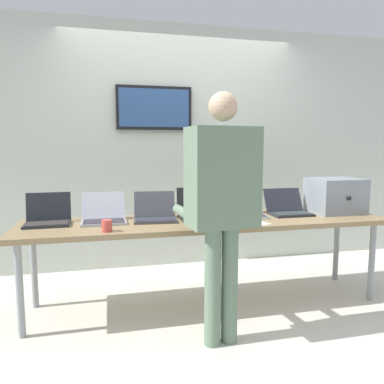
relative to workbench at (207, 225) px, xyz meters
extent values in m
cube|color=silver|center=(0.00, 0.00, -0.69)|extent=(8.00, 8.00, 0.04)
cube|color=beige|center=(0.00, 1.13, 0.64)|extent=(8.00, 0.06, 2.63)
cube|color=black|center=(-0.29, 1.08, 1.06)|extent=(0.80, 0.05, 0.46)
cube|color=#2D4E83|center=(-0.29, 1.06, 1.06)|extent=(0.74, 0.02, 0.40)
cube|color=#8F7550|center=(0.00, 0.00, 0.03)|extent=(3.00, 0.70, 0.04)
cylinder|color=gray|center=(-1.40, -0.25, -0.33)|extent=(0.05, 0.05, 0.68)
cylinder|color=gray|center=(1.40, -0.25, -0.33)|extent=(0.05, 0.05, 0.68)
cylinder|color=gray|center=(-1.40, 0.25, -0.33)|extent=(0.05, 0.05, 0.68)
cylinder|color=gray|center=(1.40, 0.25, -0.33)|extent=(0.05, 0.05, 0.68)
cube|color=gray|center=(1.23, 0.07, 0.20)|extent=(0.43, 0.38, 0.31)
cube|color=black|center=(1.23, -0.13, 0.20)|extent=(0.04, 0.01, 0.03)
cube|color=#21262D|center=(-1.25, 0.06, 0.06)|extent=(0.34, 0.24, 0.02)
cube|color=#35302D|center=(-1.25, 0.05, 0.07)|extent=(0.31, 0.19, 0.00)
cube|color=#21262D|center=(-1.26, 0.19, 0.18)|extent=(0.34, 0.06, 0.22)
cube|color=white|center=(-1.26, 0.19, 0.18)|extent=(0.31, 0.05, 0.19)
cube|color=#AAAEBB|center=(-0.83, 0.04, 0.06)|extent=(0.35, 0.24, 0.02)
cube|color=#2E2B33|center=(-0.83, 0.03, 0.07)|extent=(0.32, 0.19, 0.00)
cube|color=#AAAEBB|center=(-0.83, 0.21, 0.17)|extent=(0.35, 0.12, 0.21)
cube|color=#18242E|center=(-0.83, 0.21, 0.17)|extent=(0.32, 0.10, 0.18)
cube|color=#3A3B42|center=(-0.42, 0.03, 0.06)|extent=(0.36, 0.25, 0.02)
cube|color=#2B2D38|center=(-0.42, 0.02, 0.07)|extent=(0.33, 0.20, 0.00)
cube|color=#3A3B42|center=(-0.41, 0.18, 0.17)|extent=(0.35, 0.13, 0.20)
cube|color=#231832|center=(-0.41, 0.19, 0.17)|extent=(0.32, 0.11, 0.18)
cube|color=black|center=(-0.03, 0.05, 0.06)|extent=(0.38, 0.24, 0.02)
cube|color=#293333|center=(-0.03, 0.04, 0.07)|extent=(0.35, 0.19, 0.00)
cube|color=black|center=(-0.03, 0.19, 0.18)|extent=(0.37, 0.05, 0.23)
cube|color=#2F5336|center=(-0.03, 0.19, 0.18)|extent=(0.35, 0.04, 0.20)
cube|color=#A9B7B9|center=(0.37, 0.04, 0.06)|extent=(0.33, 0.28, 0.02)
cube|color=#312C34|center=(0.37, 0.03, 0.07)|extent=(0.30, 0.23, 0.00)
cube|color=#A9B7B9|center=(0.39, 0.22, 0.18)|extent=(0.32, 0.13, 0.24)
cube|color=#28532F|center=(0.39, 0.22, 0.18)|extent=(0.29, 0.11, 0.21)
cube|color=#23242D|center=(0.77, 0.03, 0.06)|extent=(0.36, 0.22, 0.02)
cube|color=#2C3435|center=(0.77, 0.02, 0.07)|extent=(0.33, 0.17, 0.00)
cube|color=#23242D|center=(0.78, 0.19, 0.17)|extent=(0.36, 0.11, 0.20)
cube|color=white|center=(0.78, 0.19, 0.16)|extent=(0.33, 0.09, 0.17)
cylinder|color=slate|center=(-0.13, -0.64, -0.27)|extent=(0.12, 0.12, 0.81)
cylinder|color=slate|center=(-0.01, -0.62, -0.27)|extent=(0.12, 0.12, 0.81)
cube|color=slate|center=(-0.07, -0.63, 0.45)|extent=(0.47, 0.31, 0.64)
sphere|color=tan|center=(-0.07, -0.63, 0.90)|extent=(0.18, 0.18, 0.18)
cylinder|color=slate|center=(-0.27, -0.36, 0.18)|extent=(0.11, 0.33, 0.07)
cylinder|color=slate|center=(0.06, -0.32, 0.18)|extent=(0.11, 0.33, 0.07)
cylinder|color=#CC463C|center=(-0.81, -0.25, 0.09)|extent=(0.07, 0.07, 0.09)
cube|color=white|center=(0.30, -0.17, 0.05)|extent=(0.29, 0.35, 0.00)
camera|label=1|loc=(-0.79, -2.86, 0.64)|focal=34.12mm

